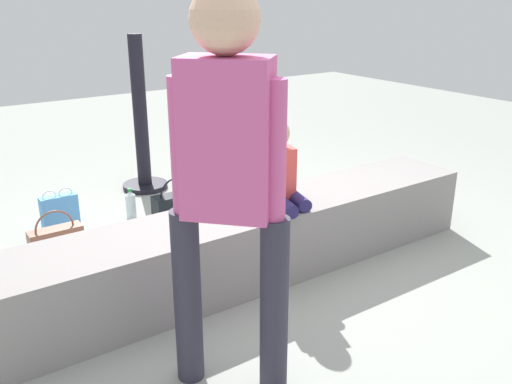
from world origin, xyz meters
The scene contains 13 objects.
ground_plane centered at (0.00, 0.00, 0.00)m, with size 12.00×12.00×0.00m, color gray.
concrete_ledge centered at (0.00, 0.00, 0.20)m, with size 2.86×0.47×0.41m, color gray.
child_seated centered at (0.11, -0.02, 0.62)m, with size 0.29×0.34×0.48m.
adult_standing centered at (-0.63, -0.71, 0.94)m, with size 0.36×0.36×1.56m.
cake_plate centered at (-0.14, 0.09, 0.43)m, with size 0.22×0.22×0.07m.
gift_bag centered at (-0.77, 1.19, 0.14)m, with size 0.24×0.09×0.32m.
railing_post centered at (0.06, 1.72, 0.47)m, with size 0.36×0.36×1.23m.
water_bottle_near_gift centered at (0.64, 1.09, 0.09)m, with size 0.07×0.07×0.20m.
water_bottle_far_side centered at (-0.28, 1.19, 0.10)m, with size 0.07×0.07×0.22m.
party_cup_red centered at (0.40, 1.04, 0.05)m, with size 0.08×0.08×0.09m, color red.
cake_box_white centered at (1.02, 0.41, 0.05)m, with size 0.27×0.31×0.10m, color white.
handbag_black_leather centered at (-0.06, 0.90, 0.12)m, with size 0.33×0.13×0.34m.
handbag_brown_canvas centered at (-0.91, 0.79, 0.12)m, with size 0.31×0.11×0.33m.
Camera 1 is at (-1.63, -2.34, 1.53)m, focal length 38.97 mm.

